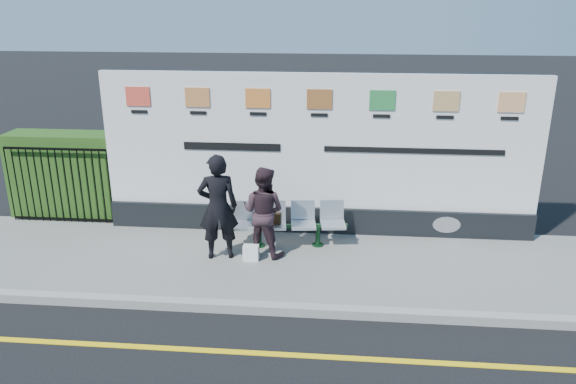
{
  "coord_description": "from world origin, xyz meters",
  "views": [
    {
      "loc": [
        0.83,
        -6.13,
        4.4
      ],
      "look_at": [
        0.03,
        2.82,
        1.25
      ],
      "focal_mm": 35.0,
      "sensor_mm": 36.0,
      "label": 1
    }
  ],
  "objects_px": {
    "woman_right": "(263,212)",
    "billboard": "(318,166)",
    "woman_left": "(218,207)",
    "bench": "(289,235)"
  },
  "relations": [
    {
      "from": "woman_left",
      "to": "woman_right",
      "type": "bearing_deg",
      "value": -178.02
    },
    {
      "from": "bench",
      "to": "woman_right",
      "type": "distance_m",
      "value": 0.79
    },
    {
      "from": "billboard",
      "to": "bench",
      "type": "relative_size",
      "value": 3.96
    },
    {
      "from": "woman_right",
      "to": "billboard",
      "type": "bearing_deg",
      "value": -110.01
    },
    {
      "from": "woman_left",
      "to": "woman_right",
      "type": "distance_m",
      "value": 0.78
    },
    {
      "from": "billboard",
      "to": "woman_left",
      "type": "bearing_deg",
      "value": -141.37
    },
    {
      "from": "woman_left",
      "to": "bench",
      "type": "bearing_deg",
      "value": -166.08
    },
    {
      "from": "woman_left",
      "to": "woman_right",
      "type": "xyz_separation_m",
      "value": [
        0.74,
        0.19,
        -0.13
      ]
    },
    {
      "from": "billboard",
      "to": "bench",
      "type": "bearing_deg",
      "value": -123.12
    },
    {
      "from": "woman_left",
      "to": "woman_right",
      "type": "height_order",
      "value": "woman_left"
    }
  ]
}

